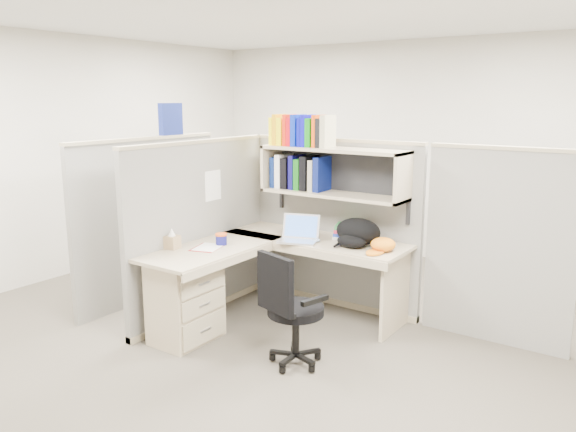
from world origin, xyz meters
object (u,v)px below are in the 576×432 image
Objects in this scene: snack_canister at (221,239)px; desk at (221,285)px; task_chair at (292,326)px; backpack at (355,233)px; laptop at (298,229)px.

desk is at bearing -51.05° from snack_canister.
task_chair is (0.99, -0.34, -0.46)m from snack_canister.
desk is 1.94× the size of task_chair.
task_chair is at bearing -82.98° from backpack.
backpack is at bearing 89.62° from task_chair.
desk is 0.85m from laptop.
laptop is at bearing 42.44° from snack_canister.
task_chair reaches higher than snack_canister.
task_chair is (0.48, -0.80, -0.53)m from laptop.
backpack reaches higher than snack_canister.
backpack is (0.84, 0.82, 0.41)m from desk.
desk is 0.42m from snack_canister.
task_chair is (0.83, -0.15, -0.12)m from desk.
snack_canister is at bearing -140.18° from backpack.
snack_canister is (-0.99, -0.63, -0.07)m from backpack.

